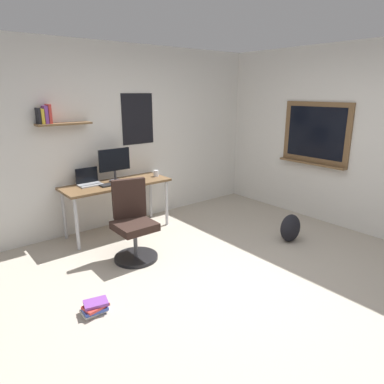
% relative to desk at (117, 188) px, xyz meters
% --- Properties ---
extents(ground_plane, '(5.20, 5.20, 0.00)m').
position_rel_desk_xyz_m(ground_plane, '(0.27, -2.09, -0.65)').
color(ground_plane, '#ADA393').
rests_on(ground_plane, ground).
extents(wall_back, '(5.00, 0.30, 2.60)m').
position_rel_desk_xyz_m(wall_back, '(0.27, 0.36, 0.66)').
color(wall_back, silver).
rests_on(wall_back, ground).
extents(wall_right, '(0.22, 5.00, 2.60)m').
position_rel_desk_xyz_m(wall_right, '(2.72, -2.06, 0.65)').
color(wall_right, silver).
rests_on(wall_right, ground).
extents(desk, '(1.49, 0.57, 0.72)m').
position_rel_desk_xyz_m(desk, '(0.00, 0.00, 0.00)').
color(desk, brown).
rests_on(desk, ground).
extents(office_chair, '(0.52, 0.54, 0.95)m').
position_rel_desk_xyz_m(office_chair, '(-0.23, -0.85, -0.24)').
color(office_chair, black).
rests_on(office_chair, ground).
extents(laptop, '(0.31, 0.21, 0.23)m').
position_rel_desk_xyz_m(laptop, '(-0.34, 0.14, 0.13)').
color(laptop, '#ADAFB5').
rests_on(laptop, desk).
extents(monitor_primary, '(0.46, 0.17, 0.46)m').
position_rel_desk_xyz_m(monitor_primary, '(0.04, 0.09, 0.35)').
color(monitor_primary, '#38383D').
rests_on(monitor_primary, desk).
extents(keyboard, '(0.37, 0.13, 0.02)m').
position_rel_desk_xyz_m(keyboard, '(-0.07, -0.07, 0.09)').
color(keyboard, black).
rests_on(keyboard, desk).
extents(computer_mouse, '(0.10, 0.06, 0.03)m').
position_rel_desk_xyz_m(computer_mouse, '(0.21, -0.07, 0.09)').
color(computer_mouse, '#262628').
rests_on(computer_mouse, desk).
extents(coffee_mug, '(0.08, 0.08, 0.09)m').
position_rel_desk_xyz_m(coffee_mug, '(0.65, -0.02, 0.12)').
color(coffee_mug, silver).
rests_on(coffee_mug, desk).
extents(backpack, '(0.32, 0.22, 0.38)m').
position_rel_desk_xyz_m(backpack, '(1.63, -1.76, -0.46)').
color(backpack, black).
rests_on(backpack, ground).
extents(book_stack_on_floor, '(0.25, 0.20, 0.11)m').
position_rel_desk_xyz_m(book_stack_on_floor, '(-1.08, -1.61, -0.59)').
color(book_stack_on_floor, silver).
rests_on(book_stack_on_floor, ground).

